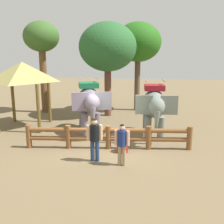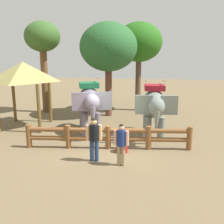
{
  "view_description": "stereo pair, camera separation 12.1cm",
  "coord_description": "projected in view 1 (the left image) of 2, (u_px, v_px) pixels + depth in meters",
  "views": [
    {
      "loc": [
        1.72,
        -11.25,
        4.3
      ],
      "look_at": [
        0.0,
        1.22,
        1.4
      ],
      "focal_mm": 43.32,
      "sensor_mm": 36.0,
      "label": 1
    },
    {
      "loc": [
        1.84,
        -11.23,
        4.3
      ],
      "look_at": [
        0.0,
        1.22,
        1.4
      ],
      "focal_mm": 43.32,
      "sensor_mm": 36.0,
      "label": 2
    }
  ],
  "objects": [
    {
      "name": "tree_far_right",
      "position": [
        41.0,
        40.0,
        18.06
      ],
      "size": [
        2.39,
        2.39,
        6.2
      ],
      "color": "brown",
      "rests_on": "ground"
    },
    {
      "name": "tourist_woman_in_black",
      "position": [
        95.0,
        137.0,
        10.48
      ],
      "size": [
        0.61,
        0.4,
        1.75
      ],
      "color": "navy",
      "rests_on": "ground"
    },
    {
      "name": "tree_back_center",
      "position": [
        108.0,
        47.0,
        17.17
      ],
      "size": [
        3.68,
        3.68,
        6.06
      ],
      "color": "brown",
      "rests_on": "ground"
    },
    {
      "name": "ground_plane",
      "position": [
        108.0,
        149.0,
        12.05
      ],
      "size": [
        60.0,
        60.0,
        0.0
      ],
      "primitive_type": "plane",
      "color": "brown"
    },
    {
      "name": "tourist_man_in_blue",
      "position": [
        122.0,
        142.0,
        10.11
      ],
      "size": [
        0.58,
        0.35,
        1.63
      ],
      "color": "#9B8661",
      "rests_on": "ground"
    },
    {
      "name": "elephant_center",
      "position": [
        154.0,
        105.0,
        13.4
      ],
      "size": [
        1.9,
        3.34,
        2.86
      ],
      "color": "slate",
      "rests_on": "ground"
    },
    {
      "name": "thatched_shelter",
      "position": [
        22.0,
        73.0,
        14.8
      ],
      "size": [
        3.28,
        3.28,
        3.67
      ],
      "color": "brown",
      "rests_on": "ground"
    },
    {
      "name": "elephant_near_left",
      "position": [
        89.0,
        102.0,
        14.15
      ],
      "size": [
        2.35,
        3.45,
        2.89
      ],
      "color": "slate",
      "rests_on": "ground"
    },
    {
      "name": "tree_far_left",
      "position": [
        138.0,
        43.0,
        18.74
      ],
      "size": [
        3.22,
        3.22,
        6.21
      ],
      "color": "brown",
      "rests_on": "ground"
    },
    {
      "name": "log_fence",
      "position": [
        108.0,
        135.0,
        11.93
      ],
      "size": [
        7.34,
        0.96,
        1.05
      ],
      "color": "brown",
      "rests_on": "ground"
    },
    {
      "name": "feed_bucket",
      "position": [
        122.0,
        148.0,
        11.63
      ],
      "size": [
        0.5,
        0.5,
        0.36
      ],
      "color": "maroon",
      "rests_on": "ground"
    }
  ]
}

